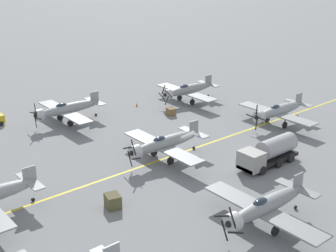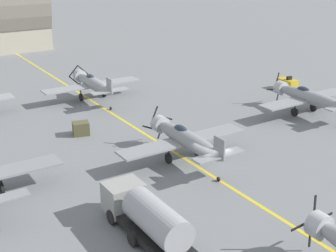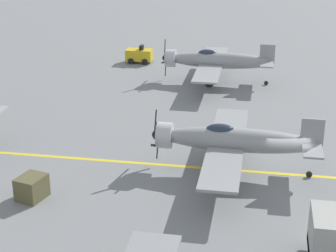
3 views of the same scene
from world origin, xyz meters
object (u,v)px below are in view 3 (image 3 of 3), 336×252
object	(u,v)px
airplane_mid_center	(232,140)
supply_crate_by_tanker	(32,187)
tow_tractor	(139,55)
airplane_mid_right	(215,61)

from	to	relation	value
airplane_mid_center	supply_crate_by_tanker	world-z (taller)	airplane_mid_center
tow_tractor	supply_crate_by_tanker	distance (m)	28.64
airplane_mid_right	supply_crate_by_tanker	size ratio (longest dim) A/B	7.78
airplane_mid_center	supply_crate_by_tanker	distance (m)	11.72
tow_tractor	supply_crate_by_tanker	world-z (taller)	tow_tractor
airplane_mid_right	airplane_mid_center	xyz separation A→B (m)	(-17.98, -2.69, 0.00)
airplane_mid_right	tow_tractor	distance (m)	9.92
airplane_mid_right	supply_crate_by_tanker	world-z (taller)	airplane_mid_right
airplane_mid_center	supply_crate_by_tanker	size ratio (longest dim) A/B	7.78
tow_tractor	supply_crate_by_tanker	xyz separation A→B (m)	(-28.63, -0.46, -0.15)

